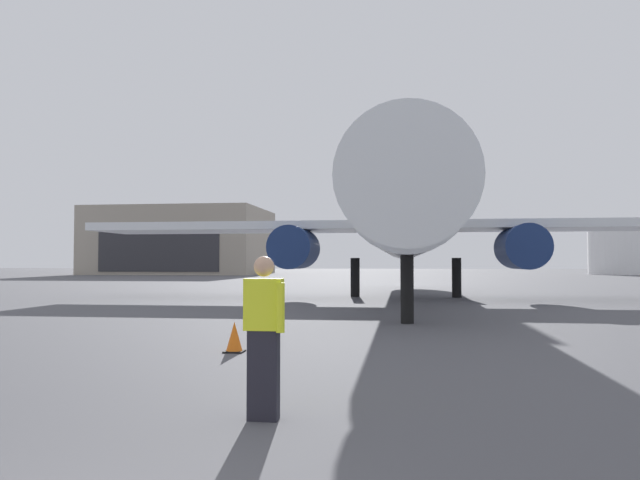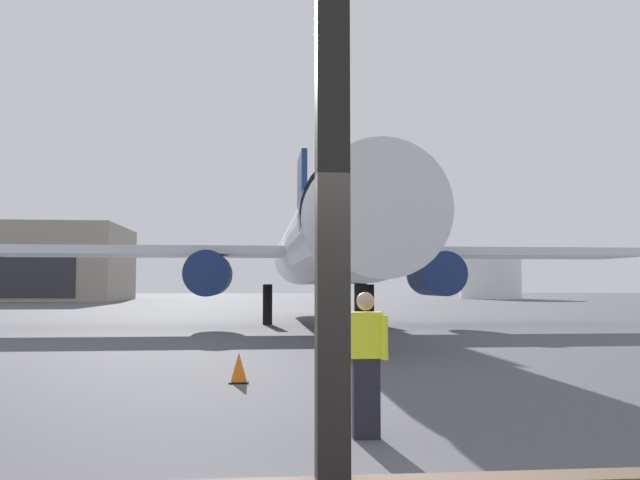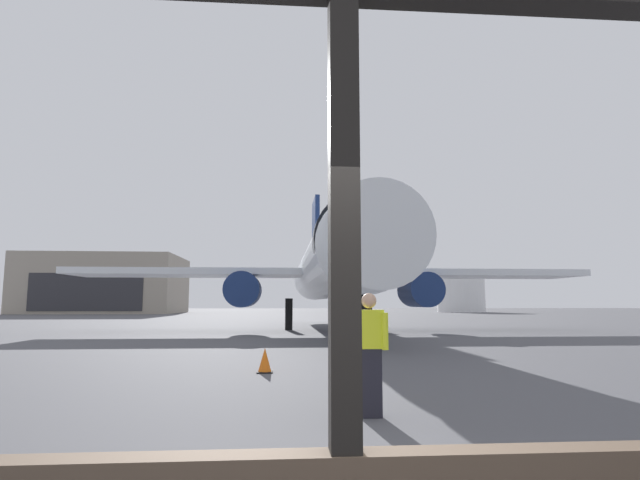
{
  "view_description": "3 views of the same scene",
  "coord_description": "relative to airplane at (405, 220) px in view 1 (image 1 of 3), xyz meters",
  "views": [
    {
      "loc": [
        2.33,
        -2.49,
        1.68
      ],
      "look_at": [
        -0.21,
        16.23,
        2.36
      ],
      "focal_mm": 34.3,
      "sensor_mm": 36.0,
      "label": 1
    },
    {
      "loc": [
        -0.46,
        -4.03,
        1.82
      ],
      "look_at": [
        1.43,
        15.8,
        3.19
      ],
      "focal_mm": 37.21,
      "sensor_mm": 36.0,
      "label": 2
    },
    {
      "loc": [
        -0.42,
        -3.34,
        1.6
      ],
      "look_at": [
        0.86,
        13.38,
        3.7
      ],
      "focal_mm": 28.22,
      "sensor_mm": 36.0,
      "label": 3
    }
  ],
  "objects": [
    {
      "name": "airplane",
      "position": [
        0.0,
        0.0,
        0.0
      ],
      "size": [
        29.23,
        30.12,
        10.36
      ],
      "color": "silver",
      "rests_on": "ground"
    },
    {
      "name": "ground_crew_worker",
      "position": [
        -1.59,
        -21.69,
        -2.69
      ],
      "size": [
        0.5,
        0.34,
        1.74
      ],
      "color": "black",
      "rests_on": "ground"
    },
    {
      "name": "fuel_storage_tank",
      "position": [
        28.93,
        58.57,
        -0.72
      ],
      "size": [
        8.29,
        8.29,
        5.75
      ],
      "primitive_type": "cylinder",
      "color": "white",
      "rests_on": "ground"
    },
    {
      "name": "traffic_cone",
      "position": [
        -3.22,
        -17.02,
        -3.33
      ],
      "size": [
        0.36,
        0.36,
        0.57
      ],
      "color": "orange",
      "rests_on": "ground"
    },
    {
      "name": "distant_hangar",
      "position": [
        -30.64,
        53.83,
        0.91
      ],
      "size": [
        22.72,
        17.3,
        9.01
      ],
      "color": "#9E9384",
      "rests_on": "ground"
    },
    {
      "name": "ground_plane",
      "position": [
        -2.44,
        14.39,
        -3.59
      ],
      "size": [
        220.0,
        220.0,
        0.0
      ],
      "primitive_type": "plane",
      "color": "#4C4C51"
    }
  ]
}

